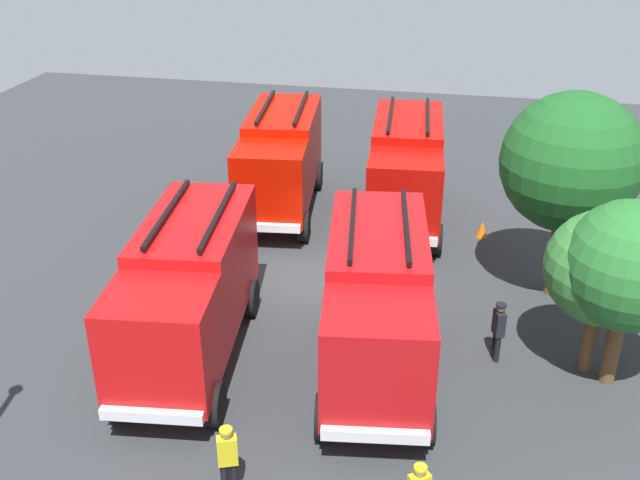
{
  "coord_description": "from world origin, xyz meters",
  "views": [
    {
      "loc": [
        20.51,
        4.25,
        11.91
      ],
      "look_at": [
        0.0,
        0.0,
        1.4
      ],
      "focal_mm": 41.38,
      "sensor_mm": 36.0,
      "label": 1
    }
  ],
  "objects": [
    {
      "name": "fire_truck_2",
      "position": [
        -5.07,
        2.19,
        2.15
      ],
      "size": [
        7.36,
        3.2,
        3.88
      ],
      "rotation": [
        0.0,
        0.0,
        0.08
      ],
      "color": "#AB0B06",
      "rests_on": "ground"
    },
    {
      "name": "firefighter_1",
      "position": [
        9.42,
        -0.02,
        0.95
      ],
      "size": [
        0.38,
        0.48,
        1.7
      ],
      "rotation": [
        0.0,
        0.0,
        3.51
      ],
      "color": "black",
      "rests_on": "ground"
    },
    {
      "name": "firefighter_2",
      "position": [
        3.38,
        5.56,
        0.98
      ],
      "size": [
        0.47,
        0.36,
        1.75
      ],
      "rotation": [
        0.0,
        0.0,
        1.88
      ],
      "color": "black",
      "rests_on": "ground"
    },
    {
      "name": "tree_1",
      "position": [
        3.36,
        7.9,
        3.06
      ],
      "size": [
        2.93,
        2.93,
        4.55
      ],
      "color": "brown",
      "rests_on": "ground"
    },
    {
      "name": "fire_truck_3",
      "position": [
        4.53,
        2.42,
        2.15
      ],
      "size": [
        7.46,
        3.54,
        3.88
      ],
      "rotation": [
        0.0,
        0.0,
        0.14
      ],
      "color": "#AD0F12",
      "rests_on": "ground"
    },
    {
      "name": "traffic_cone_0",
      "position": [
        -8.24,
        -5.37,
        0.32
      ],
      "size": [
        0.44,
        0.44,
        0.63
      ],
      "primitive_type": "cone",
      "color": "#F2600C",
      "rests_on": "ground"
    },
    {
      "name": "traffic_cone_1",
      "position": [
        -4.21,
        5.12,
        0.3
      ],
      "size": [
        0.42,
        0.42,
        0.6
      ],
      "primitive_type": "cone",
      "color": "#F2600C",
      "rests_on": "ground"
    },
    {
      "name": "fire_truck_1",
      "position": [
        4.9,
        -2.52,
        2.15
      ],
      "size": [
        7.43,
        3.41,
        3.88
      ],
      "rotation": [
        0.0,
        0.0,
        0.11
      ],
      "color": "#BA0F10",
      "rests_on": "ground"
    },
    {
      "name": "tree_2",
      "position": [
        3.76,
        8.41,
        3.39
      ],
      "size": [
        3.25,
        3.25,
        5.04
      ],
      "color": "brown",
      "rests_on": "ground"
    },
    {
      "name": "ground_plane",
      "position": [
        0.0,
        0.0,
        0.0
      ],
      "size": [
        46.68,
        46.68,
        0.0
      ],
      "primitive_type": "plane",
      "color": "#2D3033"
    },
    {
      "name": "fire_truck_0",
      "position": [
        -5.07,
        -2.59,
        2.15
      ],
      "size": [
        7.43,
        3.4,
        3.88
      ],
      "rotation": [
        0.0,
        0.0,
        0.11
      ],
      "color": "#B90E02",
      "rests_on": "ground"
    },
    {
      "name": "traffic_cone_2",
      "position": [
        -0.32,
        -4.12,
        0.3
      ],
      "size": [
        0.42,
        0.42,
        0.6
      ],
      "primitive_type": "cone",
      "color": "#F2600C",
      "rests_on": "ground"
    },
    {
      "name": "tree_0",
      "position": [
        -0.68,
        7.32,
        4.31
      ],
      "size": [
        4.13,
        4.13,
        6.41
      ],
      "color": "brown",
      "rests_on": "ground"
    }
  ]
}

